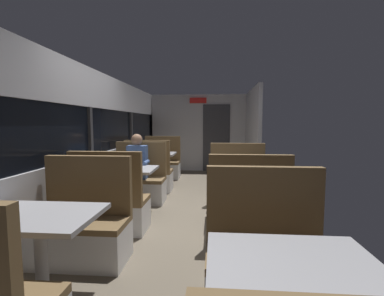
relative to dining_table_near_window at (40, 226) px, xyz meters
The scene contains 18 objects.
ground_plane 2.36m from the dining_table_near_window, 66.82° to the left, with size 3.30×9.20×0.02m, color #665B4C.
carriage_window_panel_left 2.21m from the dining_table_near_window, 104.90° to the left, with size 0.09×8.48×2.30m.
carriage_end_bulkhead 6.38m from the dining_table_near_window, 81.37° to the left, with size 2.90×0.11×2.30m.
carriage_aisle_panel_right 5.63m from the dining_table_near_window, 65.26° to the left, with size 0.08×2.40×2.30m, color #B2B2B7.
dining_table_near_window is the anchor object (origin of this frame).
bench_near_window_facing_entry 0.77m from the dining_table_near_window, 90.00° to the left, with size 0.95×0.50×1.10m.
dining_table_mid_window 2.19m from the dining_table_near_window, 90.00° to the left, with size 0.90×0.70×0.74m.
bench_mid_window_facing_end 1.52m from the dining_table_near_window, 90.00° to the left, with size 0.95×0.50×1.10m.
bench_mid_window_facing_entry 2.91m from the dining_table_near_window, 90.00° to the left, with size 0.95×0.50×1.10m.
dining_table_far_window 4.38m from the dining_table_near_window, 90.00° to the left, with size 0.90×0.70×0.74m.
bench_far_window_facing_end 3.69m from the dining_table_near_window, 90.00° to the left, with size 0.95×0.50×1.10m.
bench_far_window_facing_entry 5.09m from the dining_table_near_window, 90.00° to the left, with size 0.95×0.50×1.10m.
dining_table_front_aisle 1.89m from the dining_table_near_window, 18.53° to the right, with size 0.90×0.70×0.74m.
bench_front_aisle_facing_entry 1.82m from the dining_table_near_window, ahead, with size 0.95×0.50×1.10m.
dining_table_rear_aisle 2.68m from the dining_table_near_window, 48.04° to the left, with size 0.90×0.70×0.74m.
bench_rear_aisle_facing_end 2.23m from the dining_table_near_window, 35.80° to the left, with size 0.95×0.50×1.10m.
bench_rear_aisle_facing_entry 3.25m from the dining_table_near_window, 56.36° to the left, with size 0.95×0.50×1.10m.
seated_passenger 2.82m from the dining_table_near_window, 90.00° to the left, with size 0.47×0.55×1.26m.
Camera 1 is at (0.48, -4.09, 1.46)m, focal length 25.63 mm.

